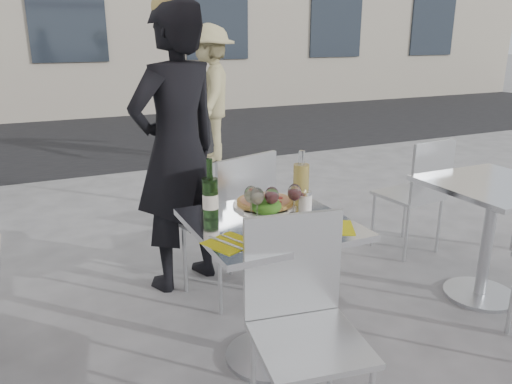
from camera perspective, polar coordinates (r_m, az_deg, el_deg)
name	(u,v)px	position (r m, az deg, el deg)	size (l,w,h in m)	color
ground	(268,357)	(2.70, 1.42, -18.36)	(80.00, 80.00, 0.00)	slate
street_asphalt	(92,137)	(8.66, -18.25, 6.03)	(24.00, 5.00, 0.00)	black
main_table	(269,262)	(2.43, 1.52, -7.98)	(0.72, 0.72, 0.75)	#B7BABF
side_table_right	(491,216)	(3.33, 25.27, -2.52)	(0.72, 0.72, 0.75)	#B7BABF
chair_far	(235,216)	(2.98, -2.44, -2.70)	(0.53, 0.54, 0.94)	silver
chair_near	(302,311)	(2.04, 5.24, -13.39)	(0.48, 0.49, 0.91)	silver
side_chair_rfar	(419,187)	(3.83, 18.09, 0.50)	(0.44, 0.45, 0.88)	silver
woman_diner	(177,150)	(3.15, -8.99, 4.71)	(0.66, 0.43, 1.80)	black
pedestrian_b	(210,94)	(6.55, -5.28, 11.08)	(1.12, 0.64, 1.73)	tan
pizza_near	(280,232)	(2.20, 2.73, -4.54)	(0.31, 0.31, 0.02)	tan
pizza_far	(265,203)	(2.55, 1.01, -1.25)	(0.33, 0.33, 0.03)	white
salad_plate	(266,208)	(2.41, 1.18, -1.80)	(0.22, 0.22, 0.09)	white
wine_bottle	(210,196)	(2.34, -5.24, -0.49)	(0.07, 0.08, 0.29)	#234A1B
carafe	(301,184)	(2.52, 5.16, 0.90)	(0.08, 0.08, 0.29)	#D7C05B
sugar_shaker	(305,202)	(2.45, 5.65, -1.15)	(0.06, 0.06, 0.11)	white
wineglass_white_a	(251,196)	(2.36, -0.55, -0.41)	(0.07, 0.07, 0.16)	white
wineglass_white_b	(257,197)	(2.33, 0.12, -0.61)	(0.07, 0.07, 0.16)	white
wineglass_red_a	(272,197)	(2.34, 1.82, -0.53)	(0.07, 0.07, 0.16)	white
wineglass_red_b	(294,194)	(2.39, 4.42, -0.18)	(0.07, 0.07, 0.16)	white
napkin_left	(229,243)	(2.10, -3.05, -5.79)	(0.23, 0.23, 0.01)	#D3D412
napkin_right	(333,227)	(2.29, 8.82, -3.98)	(0.24, 0.24, 0.01)	#D3D412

